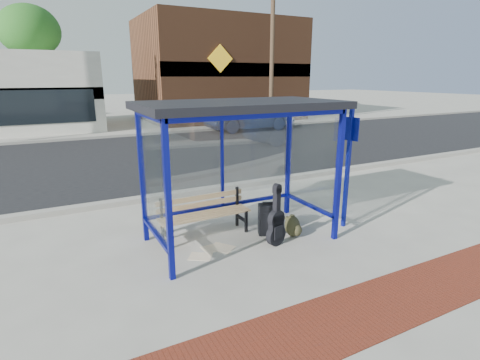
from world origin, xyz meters
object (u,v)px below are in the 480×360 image
guitar_bag (276,225)px  parked_car (250,116)px  suitcase (268,219)px  fire_hydrant (282,117)px  backpack (293,227)px  bench (204,212)px

guitar_bag → parked_car: 14.29m
parked_car → guitar_bag: bearing=152.6°
suitcase → fire_hydrant: fire_hydrant is taller
suitcase → backpack: (0.35, -0.29, -0.10)m
parked_car → backpack: bearing=154.0°
bench → parked_car: bearing=56.8°
bench → fire_hydrant: 16.83m
suitcase → backpack: 0.47m
bench → suitcase: size_ratio=2.68×
bench → backpack: (1.41, -0.79, -0.26)m
backpack → parked_car: parked_car is taller
bench → suitcase: 1.18m
bench → fire_hydrant: fire_hydrant is taller
bench → backpack: size_ratio=4.23×
guitar_bag → fire_hydrant: bearing=42.3°
suitcase → fire_hydrant: (9.39, 13.69, 0.16)m
suitcase → parked_car: parked_car is taller
bench → fire_hydrant: (10.45, 13.19, 0.00)m
bench → guitar_bag: 1.33m
bench → suitcase: bench is taller
backpack → parked_car: bearing=47.0°
bench → backpack: 1.63m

